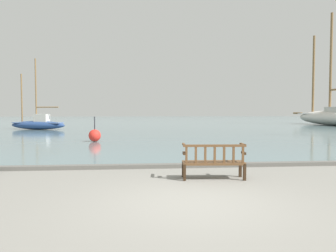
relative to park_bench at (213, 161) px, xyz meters
The scene contains 7 objects.
ground_plane 2.31m from the park_bench, 113.71° to the right, with size 160.00×160.00×0.00m, color gray.
harbor_water 41.94m from the park_bench, 91.24° to the left, with size 100.00×80.00×0.08m, color slate.
quay_edge_kerb 2.04m from the park_bench, 117.08° to the left, with size 40.00×0.30×0.12m, color #5B5954.
park_bench is the anchor object (origin of this frame).
sailboat_nearest_port 24.18m from the park_bench, 116.46° to the left, with size 5.34×2.76×6.26m.
sailboat_centre_channel 33.64m from the park_bench, 53.58° to the left, with size 4.09×12.92×12.71m.
channel_buoy 10.67m from the park_bench, 113.73° to the left, with size 0.66×0.66×1.36m.
Camera 1 is at (-1.04, -6.20, 1.79)m, focal length 35.00 mm.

